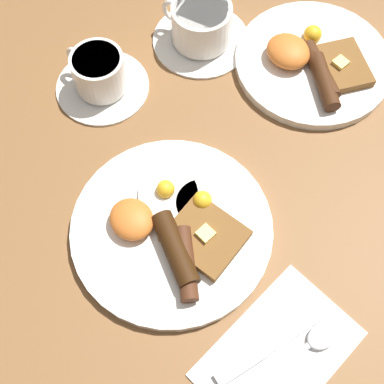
# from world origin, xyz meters

# --- Properties ---
(ground_plane) EXTENTS (3.00, 3.00, 0.00)m
(ground_plane) POSITION_xyz_m (0.00, 0.00, 0.00)
(ground_plane) COLOR brown
(breakfast_plate_near) EXTENTS (0.27, 0.27, 0.04)m
(breakfast_plate_near) POSITION_xyz_m (0.00, 0.00, 0.01)
(breakfast_plate_near) COLOR white
(breakfast_plate_near) RESTS_ON ground_plane
(breakfast_plate_far) EXTENTS (0.25, 0.25, 0.05)m
(breakfast_plate_far) POSITION_xyz_m (-0.08, 0.35, 0.01)
(breakfast_plate_far) COLOR white
(breakfast_plate_far) RESTS_ON ground_plane
(teacup_near) EXTENTS (0.15, 0.15, 0.07)m
(teacup_near) POSITION_xyz_m (-0.26, 0.07, 0.03)
(teacup_near) COLOR white
(teacup_near) RESTS_ON ground_plane
(teacup_far) EXTENTS (0.16, 0.16, 0.07)m
(teacup_far) POSITION_xyz_m (-0.23, 0.25, 0.03)
(teacup_far) COLOR white
(teacup_far) RESTS_ON ground_plane
(napkin) EXTENTS (0.15, 0.21, 0.01)m
(napkin) POSITION_xyz_m (0.21, 0.00, 0.00)
(napkin) COLOR white
(napkin) RESTS_ON ground_plane
(knife) EXTENTS (0.04, 0.17, 0.01)m
(knife) POSITION_xyz_m (0.20, -0.01, 0.01)
(knife) COLOR silver
(knife) RESTS_ON napkin
(spoon) EXTENTS (0.04, 0.16, 0.01)m
(spoon) POSITION_xyz_m (0.23, 0.04, 0.01)
(spoon) COLOR silver
(spoon) RESTS_ON napkin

